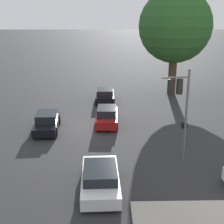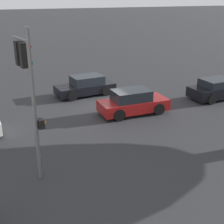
% 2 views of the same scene
% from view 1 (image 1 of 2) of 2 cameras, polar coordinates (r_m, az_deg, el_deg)
% --- Properties ---
extents(ground_plane, '(300.00, 300.00, 0.00)m').
position_cam_1_polar(ground_plane, '(25.77, -6.16, -2.63)').
color(ground_plane, '#28282B').
extents(street_tree, '(7.86, 7.86, 11.47)m').
position_cam_1_polar(street_tree, '(35.19, 11.46, 15.10)').
color(street_tree, '#423323').
rests_on(street_tree, ground_plane).
extents(traffic_signal, '(0.73, 1.79, 5.85)m').
position_cam_1_polar(traffic_signal, '(18.96, 12.19, 2.33)').
color(traffic_signal, '#515456').
rests_on(traffic_signal, ground_plane).
extents(crossing_car_0, '(4.30, 2.04, 1.41)m').
position_cam_1_polar(crossing_car_0, '(25.12, -11.82, -1.84)').
color(crossing_car_0, black).
rests_on(crossing_car_0, ground_plane).
extents(crossing_car_1, '(4.62, 2.15, 1.33)m').
position_cam_1_polar(crossing_car_1, '(16.74, -2.16, -12.01)').
color(crossing_car_1, silver).
rests_on(crossing_car_1, ground_plane).
extents(crossing_car_2, '(4.18, 1.95, 1.40)m').
position_cam_1_polar(crossing_car_2, '(32.46, -1.28, 3.03)').
color(crossing_car_2, black).
rests_on(crossing_car_2, ground_plane).
extents(crossing_car_3, '(4.27, 1.99, 1.50)m').
position_cam_1_polar(crossing_car_3, '(25.90, -0.94, -0.77)').
color(crossing_car_3, maroon).
rests_on(crossing_car_3, ground_plane).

